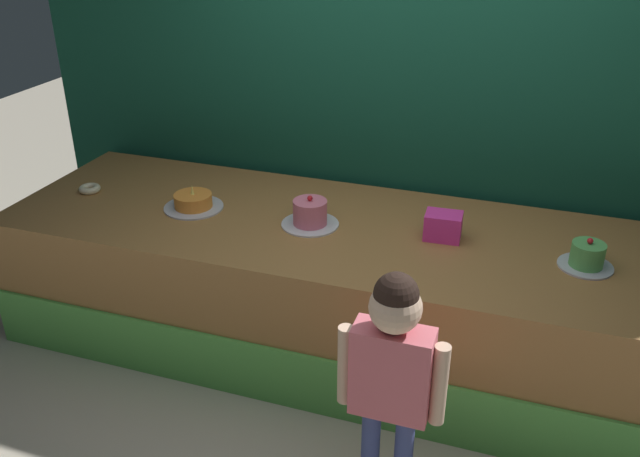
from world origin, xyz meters
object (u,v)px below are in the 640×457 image
cake_far_left (193,202)px  cake_center_left (310,214)px  donut (90,189)px  cake_center_right (587,256)px  pink_box (443,226)px  child_figure (392,364)px

cake_far_left → cake_center_left: cake_center_left is taller
donut → cake_center_right: (2.86, 0.00, 0.04)m
pink_box → cake_center_left: 0.72m
child_figure → donut: child_figure is taller
pink_box → cake_center_left: (-0.71, -0.08, -0.01)m
cake_far_left → cake_center_right: bearing=0.2°
child_figure → cake_center_left: size_ratio=3.67×
donut → cake_center_right: 2.86m
pink_box → donut: (-2.14, -0.08, -0.05)m
cake_far_left → pink_box: bearing=3.5°
cake_far_left → cake_center_left: 0.72m
pink_box → donut: 2.15m
child_figure → cake_center_left: 1.23m
pink_box → cake_center_right: (0.71, -0.08, -0.01)m
pink_box → donut: bearing=-177.8°
child_figure → cake_far_left: child_figure is taller
child_figure → pink_box: bearing=89.4°
child_figure → cake_far_left: 1.74m
cake_far_left → cake_center_left: bearing=0.7°
cake_center_right → cake_center_left: bearing=180.0°
cake_far_left → donut: bearing=179.6°
child_figure → cake_center_left: bearing=124.9°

